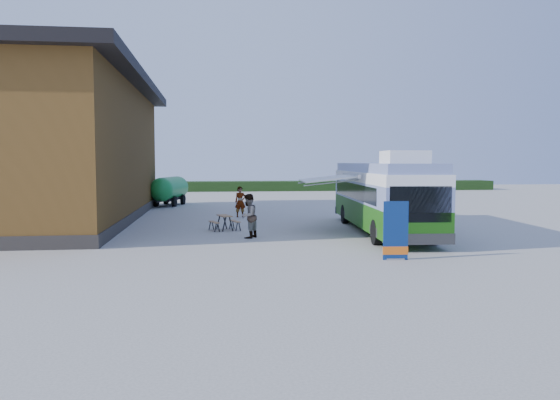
{
  "coord_description": "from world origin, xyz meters",
  "views": [
    {
      "loc": [
        -2.48,
        -19.6,
        3.05
      ],
      "look_at": [
        0.44,
        3.84,
        1.4
      ],
      "focal_mm": 35.0,
      "sensor_mm": 36.0,
      "label": 1
    }
  ],
  "objects": [
    {
      "name": "slurry_tanker",
      "position": [
        -5.44,
        19.17,
        1.16
      ],
      "size": [
        2.41,
        5.34,
        2.01
      ],
      "rotation": [
        0.0,
        0.0,
        -0.23
      ],
      "color": "#1A9039",
      "rests_on": "ground"
    },
    {
      "name": "bus",
      "position": [
        4.84,
        3.31,
        1.65
      ],
      "size": [
        3.25,
        11.42,
        3.46
      ],
      "rotation": [
        0.0,
        0.0,
        -0.08
      ],
      "color": "#286811",
      "rests_on": "ground"
    },
    {
      "name": "person_a",
      "position": [
        -0.95,
        10.49,
        0.85
      ],
      "size": [
        0.68,
        0.51,
        1.7
      ],
      "primitive_type": "imported",
      "rotation": [
        0.0,
        0.0,
        0.18
      ],
      "color": "#999999",
      "rests_on": "ground"
    },
    {
      "name": "ground",
      "position": [
        0.0,
        0.0,
        0.0
      ],
      "size": [
        100.0,
        100.0,
        0.0
      ],
      "primitive_type": "plane",
      "color": "#BCB7AD",
      "rests_on": "ground"
    },
    {
      "name": "barn",
      "position": [
        -10.5,
        10.0,
        3.59
      ],
      "size": [
        9.6,
        21.2,
        7.5
      ],
      "color": "brown",
      "rests_on": "ground"
    },
    {
      "name": "hedge",
      "position": [
        8.0,
        38.0,
        0.5
      ],
      "size": [
        40.0,
        3.0,
        1.0
      ],
      "primitive_type": "cube",
      "color": "#264419",
      "rests_on": "ground"
    },
    {
      "name": "awning",
      "position": [
        2.64,
        3.59,
        2.53
      ],
      "size": [
        2.53,
        3.77,
        0.48
      ],
      "rotation": [
        0.0,
        0.0,
        -0.08
      ],
      "color": "white",
      "rests_on": "ground"
    },
    {
      "name": "picnic_table",
      "position": [
        -1.95,
        4.7,
        0.51
      ],
      "size": [
        1.44,
        1.35,
        0.68
      ],
      "rotation": [
        0.0,
        0.0,
        0.29
      ],
      "color": "#AB8451",
      "rests_on": "ground"
    },
    {
      "name": "banner",
      "position": [
        3.17,
        -3.34,
        0.75
      ],
      "size": [
        0.8,
        0.22,
        1.84
      ],
      "rotation": [
        0.0,
        0.0,
        -0.08
      ],
      "color": "navy",
      "rests_on": "ground"
    },
    {
      "name": "person_b",
      "position": [
        -1.06,
        2.1,
        0.89
      ],
      "size": [
        1.03,
        1.09,
        1.78
      ],
      "primitive_type": "imported",
      "rotation": [
        0.0,
        0.0,
        -2.13
      ],
      "color": "#999999",
      "rests_on": "ground"
    }
  ]
}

